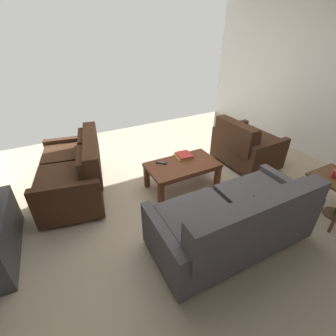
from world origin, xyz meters
TOP-DOWN VIEW (x-y plane):
  - ground_plane at (0.00, 0.00)m, footprint 5.36×5.44m
  - wall_left at (-2.68, 0.00)m, footprint 0.12×5.44m
  - sofa_main at (0.06, 1.14)m, footprint 1.76×0.87m
  - loveseat_near at (1.40, -0.65)m, footprint 1.06×1.56m
  - coffee_table at (-0.01, -0.09)m, footprint 1.03×0.58m
  - end_table at (-1.34, 1.31)m, footprint 0.51×0.51m
  - armchair_side at (-1.30, -0.18)m, footprint 0.84×1.03m
  - coffee_mug at (-1.28, 1.27)m, footprint 0.10×0.08m
  - book_stack at (-0.12, -0.26)m, footprint 0.24×0.26m
  - tv_remote at (0.26, -0.24)m, footprint 0.15×0.14m

SIDE VIEW (x-z plane):
  - ground_plane at x=0.00m, z-range -0.01..0.00m
  - coffee_table at x=-0.01m, z-range 0.13..0.54m
  - armchair_side at x=-1.30m, z-range -0.05..0.77m
  - sofa_main at x=0.06m, z-range -0.06..0.79m
  - loveseat_near at x=1.40m, z-range -0.06..0.79m
  - tv_remote at x=0.26m, z-range 0.40..0.42m
  - book_stack at x=-0.12m, z-range 0.40..0.45m
  - end_table at x=-1.34m, z-range 0.20..0.78m
  - coffee_mug at x=-1.28m, z-range 0.58..0.68m
  - wall_left at x=-2.68m, z-range 0.00..2.70m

